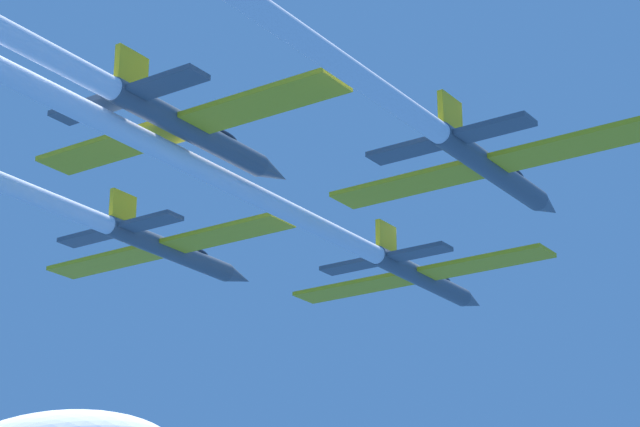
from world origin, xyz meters
TOP-DOWN VIEW (x-y plane):
  - jet_lead at (-0.20, -11.83)m, footprint 17.18×48.10m
  - jet_right_wing at (10.62, -27.19)m, footprint 17.18×55.92m

SIDE VIEW (x-z plane):
  - jet_lead at x=-0.20m, z-range -2.06..0.79m
  - jet_right_wing at x=10.62m, z-range -1.41..1.44m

